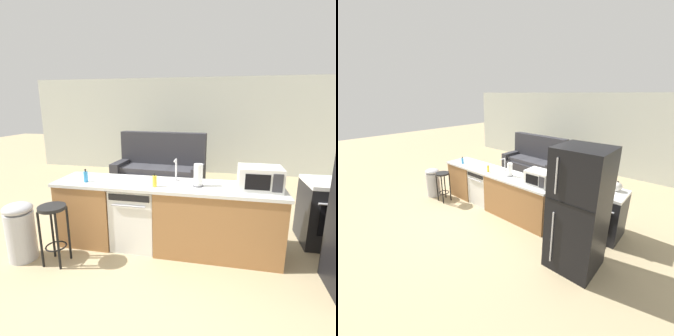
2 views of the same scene
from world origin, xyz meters
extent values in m
plane|color=tan|center=(0.00, 0.00, 0.00)|extent=(24.00, 24.00, 0.00)
cube|color=beige|center=(0.30, 4.20, 1.30)|extent=(10.00, 0.06, 2.60)
cube|color=#9E6B3D|center=(-0.93, 0.00, 0.43)|extent=(0.75, 0.62, 0.86)
cube|color=#9E6B3D|center=(0.83, 0.00, 0.43)|extent=(1.55, 0.62, 0.86)
cube|color=silver|center=(0.15, 0.00, 0.88)|extent=(2.94, 0.66, 0.04)
cube|color=#3F2A18|center=(0.15, 0.00, 0.04)|extent=(2.86, 0.56, 0.08)
cube|color=white|center=(-0.25, 0.00, 0.42)|extent=(0.58, 0.58, 0.84)
cube|color=black|center=(-0.25, -0.30, 0.78)|extent=(0.52, 0.01, 0.08)
cylinder|color=#B2B2B7|center=(-0.25, -0.31, 0.68)|extent=(0.44, 0.02, 0.02)
cube|color=black|center=(2.35, 0.55, 0.42)|extent=(0.76, 0.64, 0.85)
cube|color=white|center=(2.35, 0.55, 0.88)|extent=(0.76, 0.64, 0.05)
torus|color=black|center=(2.18, 0.42, 0.89)|extent=(0.16, 0.16, 0.01)
torus|color=black|center=(2.18, 0.68, 0.89)|extent=(0.16, 0.16, 0.01)
cube|color=white|center=(1.30, 0.00, 1.04)|extent=(0.50, 0.36, 0.28)
cube|color=black|center=(1.25, -0.18, 1.04)|extent=(0.27, 0.01, 0.18)
cube|color=#2D2D33|center=(1.47, -0.18, 1.04)|extent=(0.11, 0.01, 0.21)
cylinder|color=silver|center=(0.26, 0.17, 0.92)|extent=(0.07, 0.07, 0.03)
cylinder|color=silver|center=(0.26, 0.17, 1.06)|extent=(0.02, 0.02, 0.26)
cylinder|color=silver|center=(0.26, 0.10, 1.19)|extent=(0.02, 0.14, 0.02)
cylinder|color=#4C4C51|center=(0.57, -0.02, 0.91)|extent=(0.14, 0.14, 0.01)
cylinder|color=white|center=(0.57, -0.02, 1.05)|extent=(0.11, 0.11, 0.27)
cylinder|color=yellow|center=(0.04, -0.15, 0.97)|extent=(0.06, 0.06, 0.14)
cylinder|color=black|center=(0.04, -0.15, 1.06)|extent=(0.02, 0.02, 0.04)
cylinder|color=#338CCC|center=(-0.89, -0.14, 0.97)|extent=(0.06, 0.06, 0.14)
cylinder|color=black|center=(-0.89, -0.14, 1.06)|extent=(0.02, 0.02, 0.04)
cylinder|color=black|center=(-1.08, -0.63, 0.72)|extent=(0.32, 0.32, 0.04)
cylinder|color=black|center=(-1.19, -0.74, 0.35)|extent=(0.03, 0.03, 0.70)
cylinder|color=black|center=(-0.96, -0.74, 0.35)|extent=(0.03, 0.03, 0.70)
cylinder|color=black|center=(-1.19, -0.52, 0.35)|extent=(0.03, 0.03, 0.70)
cylinder|color=black|center=(-0.96, -0.52, 0.35)|extent=(0.03, 0.03, 0.70)
torus|color=black|center=(-1.08, -0.63, 0.22)|extent=(0.25, 0.25, 0.02)
cylinder|color=#B7B7BC|center=(-1.55, -0.63, 0.31)|extent=(0.34, 0.34, 0.62)
ellipsoid|color=#B7B7BC|center=(-1.55, -0.63, 0.67)|extent=(0.35, 0.35, 0.14)
cube|color=#2D2D33|center=(-0.52, 2.40, 0.21)|extent=(2.05, 1.01, 0.42)
cube|color=#2D2D33|center=(-0.50, 2.73, 0.64)|extent=(2.01, 0.35, 1.27)
cube|color=#2D2D33|center=(-1.42, 2.45, 0.31)|extent=(0.25, 0.91, 0.62)
cube|color=#2D2D33|center=(0.38, 2.34, 0.31)|extent=(0.25, 0.91, 0.62)
cube|color=#3B3B41|center=(-1.07, 2.38, 0.48)|extent=(0.59, 0.66, 0.12)
cube|color=#3B3B41|center=(-0.52, 2.35, 0.48)|extent=(0.59, 0.66, 0.12)
cube|color=#3B3B41|center=(0.03, 2.31, 0.48)|extent=(0.59, 0.66, 0.12)
camera|label=1|loc=(0.83, -3.15, 1.89)|focal=28.00mm
camera|label=2|loc=(3.50, -3.43, 2.58)|focal=24.00mm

